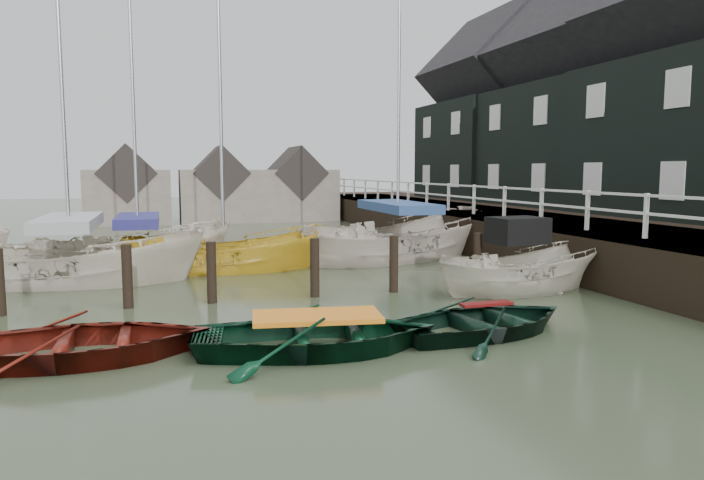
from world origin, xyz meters
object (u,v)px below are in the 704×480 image
object	(u,v)px
rowboat_dkgreen	(486,333)
sailboat_c	(224,269)
rowboat_green	(317,351)
rowboat_red	(80,360)
sailboat_a	(72,280)
sailboat_d	(397,256)
sailboat_b	(139,265)
motorboat	(520,289)

from	to	relation	value
rowboat_dkgreen	sailboat_c	xyz separation A→B (m)	(-3.93, 8.91, 0.01)
rowboat_green	sailboat_c	distance (m)	9.14
rowboat_red	sailboat_a	world-z (taller)	sailboat_a
rowboat_green	rowboat_red	bearing A→B (deg)	88.27
sailboat_c	sailboat_d	bearing A→B (deg)	-75.03
rowboat_green	sailboat_a	world-z (taller)	sailboat_a
sailboat_c	sailboat_d	distance (m)	6.00
rowboat_red	sailboat_a	bearing A→B (deg)	8.22
sailboat_b	rowboat_red	bearing A→B (deg)	154.58
rowboat_dkgreen	sailboat_b	world-z (taller)	sailboat_b
sailboat_b	motorboat	bearing A→B (deg)	-149.64
rowboat_red	motorboat	bearing A→B (deg)	-73.62
rowboat_red	rowboat_dkgreen	xyz separation A→B (m)	(6.99, -0.43, 0.00)
motorboat	sailboat_c	world-z (taller)	sailboat_c
motorboat	sailboat_b	bearing A→B (deg)	47.42
sailboat_a	sailboat_b	xyz separation A→B (m)	(1.65, 2.41, 0.00)
motorboat	sailboat_d	world-z (taller)	sailboat_d
rowboat_red	sailboat_a	xyz separation A→B (m)	(-1.07, 7.48, 0.06)
motorboat	sailboat_c	bearing A→B (deg)	44.83
sailboat_b	sailboat_d	bearing A→B (deg)	-115.65
rowboat_dkgreen	motorboat	xyz separation A→B (m)	(2.75, 3.28, 0.09)
sailboat_a	sailboat_c	distance (m)	4.25
rowboat_dkgreen	sailboat_a	world-z (taller)	sailboat_a
motorboat	sailboat_c	size ratio (longest dim) A/B	0.47
sailboat_b	sailboat_c	size ratio (longest dim) A/B	1.16
rowboat_dkgreen	motorboat	distance (m)	4.28
sailboat_b	sailboat_a	bearing A→B (deg)	123.56
rowboat_red	rowboat_green	xyz separation A→B (m)	(3.73, -0.64, 0.00)
sailboat_c	rowboat_dkgreen	bearing A→B (deg)	-149.70
rowboat_green	rowboat_dkgreen	distance (m)	3.27
rowboat_green	motorboat	world-z (taller)	motorboat
rowboat_dkgreen	sailboat_a	size ratio (longest dim) A/B	0.30
rowboat_red	rowboat_dkgreen	distance (m)	7.00
sailboat_c	sailboat_d	world-z (taller)	sailboat_d
rowboat_dkgreen	sailboat_d	size ratio (longest dim) A/B	0.27
sailboat_c	rowboat_red	bearing A→B (deg)	166.67
rowboat_green	sailboat_c	world-z (taller)	sailboat_c
sailboat_a	sailboat_b	bearing A→B (deg)	-25.57
rowboat_red	sailboat_a	size ratio (longest dim) A/B	0.34
rowboat_dkgreen	rowboat_red	bearing A→B (deg)	75.33
rowboat_red	rowboat_green	bearing A→B (deg)	-99.60
rowboat_dkgreen	rowboat_green	bearing A→B (deg)	82.47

